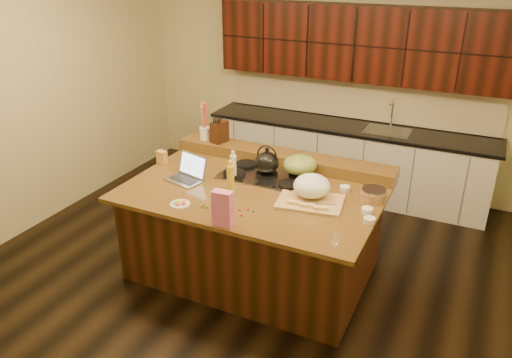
% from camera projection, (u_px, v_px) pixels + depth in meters
% --- Properties ---
extents(room, '(5.52, 5.02, 2.72)m').
position_uv_depth(room, '(254.00, 146.00, 4.56)').
color(room, black).
rests_on(room, ground).
extents(island, '(2.40, 1.60, 0.92)m').
position_uv_depth(island, '(254.00, 230.00, 4.93)').
color(island, black).
rests_on(island, ground).
extents(back_ledge, '(2.40, 0.30, 0.12)m').
position_uv_depth(back_ledge, '(282.00, 158.00, 5.29)').
color(back_ledge, black).
rests_on(back_ledge, island).
extents(cooktop, '(0.92, 0.52, 0.05)m').
position_uv_depth(cooktop, '(267.00, 175.00, 4.98)').
color(cooktop, gray).
rests_on(cooktop, island).
extents(back_counter, '(3.70, 0.66, 2.40)m').
position_uv_depth(back_counter, '(350.00, 121.00, 6.42)').
color(back_counter, silver).
rests_on(back_counter, ground).
extents(kettle, '(0.26, 0.26, 0.22)m').
position_uv_depth(kettle, '(267.00, 163.00, 4.92)').
color(kettle, black).
rests_on(kettle, cooktop).
extents(green_bowl, '(0.41, 0.41, 0.19)m').
position_uv_depth(green_bowl, '(300.00, 165.00, 4.92)').
color(green_bowl, olive).
rests_on(green_bowl, cooktop).
extents(laptop, '(0.41, 0.35, 0.24)m').
position_uv_depth(laptop, '(188.00, 173.00, 4.91)').
color(laptop, '#B7B7BC').
rests_on(laptop, island).
extents(oil_bottle, '(0.08, 0.08, 0.27)m').
position_uv_depth(oil_bottle, '(231.00, 180.00, 4.61)').
color(oil_bottle, gold).
rests_on(oil_bottle, island).
extents(vinegar_bottle, '(0.07, 0.07, 0.25)m').
position_uv_depth(vinegar_bottle, '(233.00, 167.00, 4.89)').
color(vinegar_bottle, silver).
rests_on(vinegar_bottle, island).
extents(wooden_tray, '(0.63, 0.50, 0.23)m').
position_uv_depth(wooden_tray, '(311.00, 189.00, 4.49)').
color(wooden_tray, tan).
rests_on(wooden_tray, island).
extents(ramekin_a, '(0.13, 0.13, 0.04)m').
position_uv_depth(ramekin_a, '(367.00, 210.00, 4.30)').
color(ramekin_a, white).
rests_on(ramekin_a, island).
extents(ramekin_b, '(0.11, 0.11, 0.04)m').
position_uv_depth(ramekin_b, '(369.00, 220.00, 4.14)').
color(ramekin_b, white).
rests_on(ramekin_b, island).
extents(ramekin_c, '(0.11, 0.11, 0.04)m').
position_uv_depth(ramekin_c, '(345.00, 188.00, 4.69)').
color(ramekin_c, white).
rests_on(ramekin_c, island).
extents(strainer_bowl, '(0.28, 0.28, 0.09)m').
position_uv_depth(strainer_bowl, '(373.00, 195.00, 4.51)').
color(strainer_bowl, '#996B3F').
rests_on(strainer_bowl, island).
extents(kitchen_timer, '(0.09, 0.09, 0.07)m').
position_uv_depth(kitchen_timer, '(336.00, 236.00, 3.88)').
color(kitchen_timer, silver).
rests_on(kitchen_timer, island).
extents(pink_bag, '(0.17, 0.10, 0.31)m').
position_uv_depth(pink_bag, '(223.00, 208.00, 4.05)').
color(pink_bag, pink).
rests_on(pink_bag, island).
extents(candy_plate, '(0.20, 0.20, 0.01)m').
position_uv_depth(candy_plate, '(180.00, 204.00, 4.44)').
color(candy_plate, white).
rests_on(candy_plate, island).
extents(package_box, '(0.11, 0.08, 0.14)m').
position_uv_depth(package_box, '(162.00, 157.00, 5.28)').
color(package_box, '#E09A4F').
rests_on(package_box, island).
extents(utensil_crock, '(0.16, 0.16, 0.14)m').
position_uv_depth(utensil_crock, '(205.00, 133.00, 5.61)').
color(utensil_crock, white).
rests_on(utensil_crock, back_ledge).
extents(knife_block, '(0.16, 0.21, 0.23)m').
position_uv_depth(knife_block, '(220.00, 132.00, 5.52)').
color(knife_block, black).
rests_on(knife_block, back_ledge).
extents(gumdrop_0, '(0.02, 0.02, 0.02)m').
position_uv_depth(gumdrop_0, '(202.00, 207.00, 4.38)').
color(gumdrop_0, red).
rests_on(gumdrop_0, island).
extents(gumdrop_1, '(0.02, 0.02, 0.02)m').
position_uv_depth(gumdrop_1, '(207.00, 207.00, 4.38)').
color(gumdrop_1, '#198C26').
rests_on(gumdrop_1, island).
extents(gumdrop_2, '(0.02, 0.02, 0.02)m').
position_uv_depth(gumdrop_2, '(242.00, 215.00, 4.25)').
color(gumdrop_2, red).
rests_on(gumdrop_2, island).
extents(gumdrop_3, '(0.02, 0.02, 0.02)m').
position_uv_depth(gumdrop_3, '(203.00, 205.00, 4.41)').
color(gumdrop_3, '#198C26').
rests_on(gumdrop_3, island).
extents(gumdrop_4, '(0.02, 0.02, 0.02)m').
position_uv_depth(gumdrop_4, '(219.00, 205.00, 4.41)').
color(gumdrop_4, red).
rests_on(gumdrop_4, island).
extents(gumdrop_5, '(0.02, 0.02, 0.02)m').
position_uv_depth(gumdrop_5, '(225.00, 209.00, 4.35)').
color(gumdrop_5, '#198C26').
rests_on(gumdrop_5, island).
extents(gumdrop_6, '(0.02, 0.02, 0.02)m').
position_uv_depth(gumdrop_6, '(248.00, 209.00, 4.35)').
color(gumdrop_6, red).
rests_on(gumdrop_6, island).
extents(gumdrop_7, '(0.02, 0.02, 0.02)m').
position_uv_depth(gumdrop_7, '(253.00, 211.00, 4.32)').
color(gumdrop_7, '#198C26').
rests_on(gumdrop_7, island).
extents(gumdrop_8, '(0.02, 0.02, 0.02)m').
position_uv_depth(gumdrop_8, '(204.00, 204.00, 4.43)').
color(gumdrop_8, red).
rests_on(gumdrop_8, island).
extents(gumdrop_9, '(0.02, 0.02, 0.02)m').
position_uv_depth(gumdrop_9, '(223.00, 205.00, 4.43)').
color(gumdrop_9, '#198C26').
rests_on(gumdrop_9, island).
extents(gumdrop_10, '(0.02, 0.02, 0.02)m').
position_uv_depth(gumdrop_10, '(240.00, 210.00, 4.33)').
color(gumdrop_10, red).
rests_on(gumdrop_10, island).
extents(gumdrop_11, '(0.02, 0.02, 0.02)m').
position_uv_depth(gumdrop_11, '(212.00, 202.00, 4.47)').
color(gumdrop_11, '#198C26').
rests_on(gumdrop_11, island).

